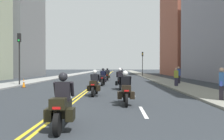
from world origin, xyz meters
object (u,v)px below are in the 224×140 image
object	(u,v)px
motorcycle_4	(103,79)
motorcycle_6	(107,76)
motorcycle_0	(62,106)
pedestrian_2	(221,84)
motorcycle_2	(95,85)
motorcycle_1	(125,91)
pedestrian_1	(176,77)
pedestrian_0	(178,75)
traffic_cone_2	(24,83)
traffic_light_near	(19,50)
motorcycle_3	(120,81)
motorcycle_5	(121,77)
traffic_light_far	(143,60)

from	to	relation	value
motorcycle_4	motorcycle_6	world-z (taller)	motorcycle_4
motorcycle_0	pedestrian_2	xyz separation A→B (m)	(6.71, 5.21, 0.25)
motorcycle_2	motorcycle_4	world-z (taller)	motorcycle_4
motorcycle_1	pedestrian_1	size ratio (longest dim) A/B	1.34
pedestrian_0	traffic_cone_2	bearing A→B (deg)	-10.28
motorcycle_4	traffic_light_near	bearing A→B (deg)	-173.05
pedestrian_0	pedestrian_2	xyz separation A→B (m)	(-0.94, -11.82, -0.05)
motorcycle_3	motorcycle_1	bearing A→B (deg)	-88.95
motorcycle_5	traffic_light_near	bearing A→B (deg)	-157.39
motorcycle_6	pedestrian_0	bearing A→B (deg)	-40.98
traffic_light_near	pedestrian_0	distance (m)	15.66
motorcycle_0	pedestrian_0	size ratio (longest dim) A/B	1.19
motorcycle_6	pedestrian_2	xyz separation A→B (m)	(6.54, -18.83, 0.24)
motorcycle_2	traffic_light_far	bearing A→B (deg)	81.46
motorcycle_0	motorcycle_5	bearing A→B (deg)	81.77
motorcycle_0	motorcycle_3	distance (m)	11.76
motorcycle_1	pedestrian_2	size ratio (longest dim) A/B	1.31
motorcycle_6	pedestrian_1	bearing A→B (deg)	-55.34
motorcycle_1	traffic_light_near	bearing A→B (deg)	129.91
pedestrian_0	motorcycle_4	bearing A→B (deg)	-15.10
motorcycle_6	motorcycle_5	bearing A→B (deg)	-66.92
traffic_light_far	motorcycle_4	bearing A→B (deg)	-105.49
traffic_cone_2	pedestrian_2	distance (m)	15.42
pedestrian_2	traffic_light_far	bearing A→B (deg)	-153.50
motorcycle_1	traffic_light_near	world-z (taller)	traffic_light_near
pedestrian_2	motorcycle_0	bearing A→B (deg)	-26.54
traffic_cone_2	pedestrian_1	bearing A→B (deg)	3.12
motorcycle_4	traffic_cone_2	xyz separation A→B (m)	(-6.62, -2.47, -0.26)
motorcycle_5	pedestrian_0	size ratio (longest dim) A/B	1.27
motorcycle_2	pedestrian_0	bearing A→B (deg)	54.14
motorcycle_2	traffic_cone_2	size ratio (longest dim) A/B	2.63
motorcycle_1	traffic_light_far	xyz separation A→B (m)	(4.31, 33.26, 2.55)
traffic_light_far	pedestrian_2	size ratio (longest dim) A/B	2.69
motorcycle_0	motorcycle_2	world-z (taller)	motorcycle_0
motorcycle_1	pedestrian_2	bearing A→B (deg)	8.76
motorcycle_5	traffic_cone_2	distance (m)	10.47
motorcycle_6	traffic_cone_2	distance (m)	12.74
traffic_light_far	pedestrian_1	xyz separation A→B (m)	(0.42, -23.69, -2.33)
motorcycle_0	motorcycle_4	bearing A→B (deg)	87.04
motorcycle_4	pedestrian_0	bearing A→B (deg)	13.72
motorcycle_0	motorcycle_1	xyz separation A→B (m)	(1.90, 4.32, 0.01)
motorcycle_3	traffic_light_far	xyz separation A→B (m)	(4.49, 25.94, 2.51)
pedestrian_0	motorcycle_0	bearing A→B (deg)	40.27
motorcycle_3	pedestrian_0	xyz separation A→B (m)	(5.92, 5.39, 0.25)
motorcycle_4	pedestrian_2	bearing A→B (deg)	-54.55
motorcycle_5	pedestrian_0	distance (m)	6.15
pedestrian_1	motorcycle_3	bearing A→B (deg)	-134.10
motorcycle_5	traffic_cone_2	xyz separation A→B (m)	(-8.44, -6.19, -0.26)
motorcycle_1	traffic_cone_2	xyz separation A→B (m)	(-8.39, 8.85, -0.25)
pedestrian_1	pedestrian_2	distance (m)	8.68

